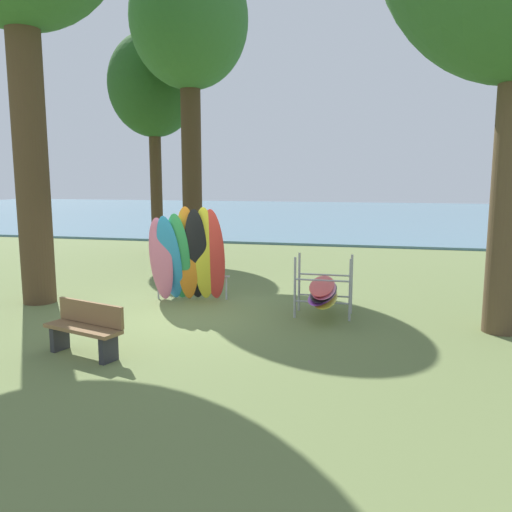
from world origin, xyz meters
The scene contains 7 objects.
ground_plane centered at (0.00, 0.00, 0.00)m, with size 80.00×80.00×0.00m, color olive.
lake_water centered at (0.00, 29.38, 0.05)m, with size 80.00×36.00×0.10m, color slate.
tree_mid_behind centered at (-1.95, 6.05, 7.44)m, with size 3.65×3.65×9.73m.
tree_far_left_back centered at (-4.18, 8.27, 6.06)m, with size 3.25×3.25×8.02m.
leaning_board_pile centered at (-0.27, 1.07, 1.05)m, with size 1.75×1.07×2.21m.
board_storage_rack centered at (2.86, 0.59, 0.52)m, with size 1.15×2.12×1.25m.
park_bench centered at (-0.62, -2.66, 0.45)m, with size 1.46×0.81×0.85m.
Camera 1 is at (3.84, -9.84, 2.84)m, focal length 36.27 mm.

